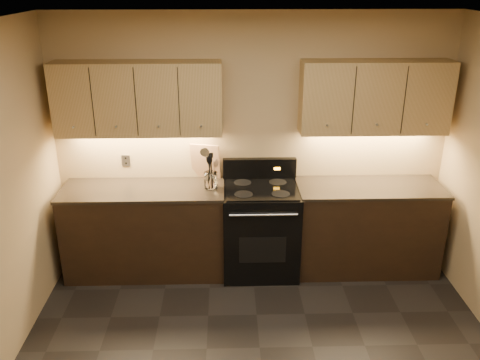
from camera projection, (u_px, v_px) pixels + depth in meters
ceiling at (271, 32)px, 2.86m from camera, size 4.00×4.00×0.00m
wall_back at (252, 143)px, 5.20m from camera, size 4.00×0.04×2.60m
counter_left at (146, 230)px, 5.21m from camera, size 1.62×0.62×0.93m
counter_right at (366, 227)px, 5.27m from camera, size 1.46×0.62×0.93m
stove at (260, 228)px, 5.22m from camera, size 0.76×0.68×1.14m
upper_cab_left at (138, 99)px, 4.85m from camera, size 1.60×0.30×0.70m
upper_cab_right at (375, 97)px, 4.90m from camera, size 1.44×0.30×0.70m
outlet_plate at (126, 161)px, 5.23m from camera, size 0.08×0.01×0.12m
utensil_crock at (211, 181)px, 5.03m from camera, size 0.17×0.17×0.16m
cutting_board at (205, 161)px, 5.22m from camera, size 0.31×0.15×0.38m
wooden_spoon at (208, 174)px, 4.98m from camera, size 0.15×0.11×0.29m
black_spoon at (209, 171)px, 5.01m from camera, size 0.07×0.10×0.32m
black_turner at (211, 170)px, 4.97m from camera, size 0.11×0.15×0.36m
steel_spatula at (213, 169)px, 5.00m from camera, size 0.16×0.14×0.36m
steel_skimmer at (214, 168)px, 4.97m from camera, size 0.19×0.11×0.40m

